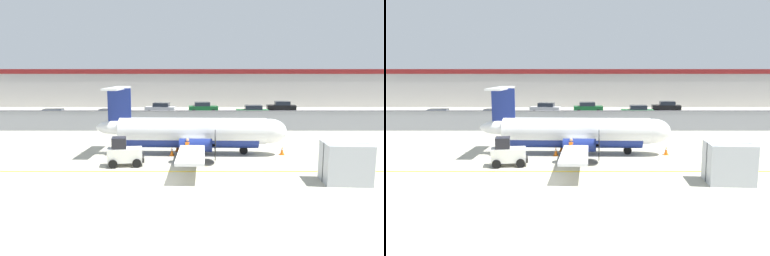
{
  "view_description": "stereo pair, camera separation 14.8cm",
  "coord_description": "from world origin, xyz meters",
  "views": [
    {
      "loc": [
        1.4,
        -20.21,
        6.03
      ],
      "look_at": [
        1.43,
        7.93,
        1.8
      ],
      "focal_mm": 35.0,
      "sensor_mm": 36.0,
      "label": 1
    },
    {
      "loc": [
        1.54,
        -20.21,
        6.03
      ],
      "look_at": [
        1.43,
        7.93,
        1.8
      ],
      "focal_mm": 35.0,
      "sensor_mm": 36.0,
      "label": 2
    }
  ],
  "objects": [
    {
      "name": "perimeter_fence",
      "position": [
        0.0,
        18.0,
        1.12
      ],
      "size": [
        98.0,
        0.1,
        2.1
      ],
      "color": "gray",
      "rests_on": "ground"
    },
    {
      "name": "ground_plane",
      "position": [
        0.0,
        2.0,
        0.0
      ],
      "size": [
        140.0,
        140.0,
        0.01
      ],
      "color": "#B2AD99"
    },
    {
      "name": "traffic_cone_near_right",
      "position": [
        -0.06,
        6.36,
        0.31
      ],
      "size": [
        0.36,
        0.36,
        0.64
      ],
      "color": "orange",
      "rests_on": "ground"
    },
    {
      "name": "parked_car_3",
      "position": [
        2.99,
        33.91,
        0.89
      ],
      "size": [
        4.27,
        2.15,
        1.58
      ],
      "rotation": [
        0.0,
        0.0,
        0.04
      ],
      "color": "#19662D",
      "rests_on": "parking_lot_strip"
    },
    {
      "name": "background_building",
      "position": [
        0.0,
        47.99,
        3.26
      ],
      "size": [
        91.0,
        8.1,
        6.5
      ],
      "color": "#BCB7B2",
      "rests_on": "ground"
    },
    {
      "name": "parked_car_2",
      "position": [
        -3.07,
        32.7,
        0.89
      ],
      "size": [
        4.37,
        2.37,
        1.58
      ],
      "rotation": [
        0.0,
        0.0,
        3.03
      ],
      "color": "silver",
      "rests_on": "parking_lot_strip"
    },
    {
      "name": "commuter_airplane",
      "position": [
        1.67,
        6.92,
        1.6
      ],
      "size": [
        14.05,
        16.04,
        4.92
      ],
      "rotation": [
        0.0,
        0.0,
        -0.03
      ],
      "color": "white",
      "rests_on": "ground"
    },
    {
      "name": "parked_car_4",
      "position": [
        9.38,
        28.89,
        0.89
      ],
      "size": [
        4.28,
        2.16,
        1.58
      ],
      "rotation": [
        0.0,
        0.0,
        3.09
      ],
      "color": "#19662D",
      "rests_on": "parking_lot_strip"
    },
    {
      "name": "ground_crew_worker",
      "position": [
        1.1,
        4.05,
        0.95
      ],
      "size": [
        0.46,
        0.52,
        1.7
      ],
      "rotation": [
        0.0,
        0.0,
        2.64
      ],
      "color": "#191E4C",
      "rests_on": "ground"
    },
    {
      "name": "baggage_tug",
      "position": [
        -3.0,
        3.41,
        0.86
      ],
      "size": [
        2.47,
        1.67,
        1.88
      ],
      "rotation": [
        0.0,
        0.0,
        0.15
      ],
      "color": "silver",
      "rests_on": "ground"
    },
    {
      "name": "traffic_cone_near_left",
      "position": [
        8.01,
        6.66,
        0.31
      ],
      "size": [
        0.36,
        0.36,
        0.64
      ],
      "color": "orange",
      "rests_on": "ground"
    },
    {
      "name": "traffic_cone_far_left",
      "position": [
        0.28,
        7.85,
        0.31
      ],
      "size": [
        0.36,
        0.36,
        0.64
      ],
      "color": "orange",
      "rests_on": "ground"
    },
    {
      "name": "parked_car_5",
      "position": [
        14.77,
        35.5,
        0.89
      ],
      "size": [
        4.33,
        2.29,
        1.58
      ],
      "rotation": [
        0.0,
        0.0,
        3.05
      ],
      "color": "black",
      "rests_on": "parking_lot_strip"
    },
    {
      "name": "cargo_container",
      "position": [
        9.81,
        -0.26,
        1.1
      ],
      "size": [
        2.54,
        2.17,
        2.2
      ],
      "rotation": [
        0.0,
        0.0,
        -0.07
      ],
      "color": "#B7BCC1",
      "rests_on": "ground"
    },
    {
      "name": "parked_car_1",
      "position": [
        -8.22,
        23.69,
        0.89
      ],
      "size": [
        4.32,
        2.25,
        1.58
      ],
      "rotation": [
        0.0,
        0.0,
        -0.08
      ],
      "color": "slate",
      "rests_on": "parking_lot_strip"
    },
    {
      "name": "parking_lot_strip",
      "position": [
        0.0,
        29.5,
        0.06
      ],
      "size": [
        98.0,
        17.0,
        0.12
      ],
      "color": "#38383A",
      "rests_on": "ground"
    },
    {
      "name": "traffic_cone_far_right",
      "position": [
        0.84,
        9.92,
        0.31
      ],
      "size": [
        0.36,
        0.36,
        0.64
      ],
      "color": "orange",
      "rests_on": "ground"
    },
    {
      "name": "parked_car_0",
      "position": [
        -15.12,
        23.77,
        0.89
      ],
      "size": [
        4.37,
        2.39,
        1.58
      ],
      "rotation": [
        0.0,
        0.0,
        3.26
      ],
      "color": "silver",
      "rests_on": "parking_lot_strip"
    }
  ]
}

